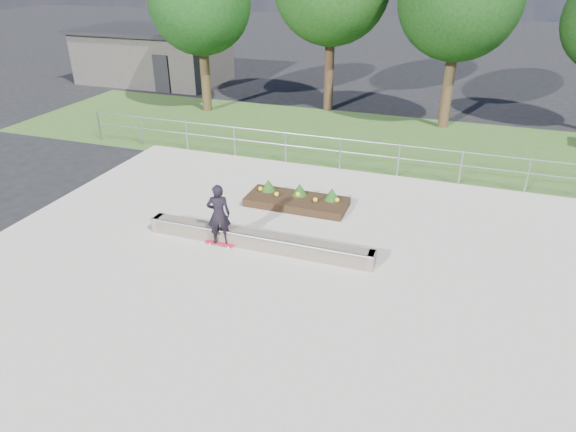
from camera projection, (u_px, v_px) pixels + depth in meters
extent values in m
plane|color=black|center=(258.00, 286.00, 11.68)|extent=(120.00, 120.00, 0.00)
cube|color=#325221|center=(361.00, 140.00, 20.93)|extent=(30.00, 8.00, 0.02)
cube|color=#ADA89A|center=(258.00, 285.00, 11.67)|extent=(15.00, 15.00, 0.06)
cylinder|color=gray|center=(99.00, 126.00, 20.68)|extent=(0.06, 0.06, 1.20)
cylinder|color=#92969A|center=(142.00, 131.00, 20.09)|extent=(0.06, 0.06, 1.20)
cylinder|color=#94979C|center=(187.00, 136.00, 19.50)|extent=(0.06, 0.06, 1.20)
cylinder|color=#9799A0|center=(235.00, 142.00, 18.91)|extent=(0.06, 0.06, 1.20)
cylinder|color=gray|center=(286.00, 148.00, 18.31)|extent=(0.06, 0.06, 1.20)
cylinder|color=gray|center=(340.00, 154.00, 17.72)|extent=(0.06, 0.06, 1.20)
cylinder|color=#95999E|center=(398.00, 161.00, 17.13)|extent=(0.06, 0.06, 1.20)
cylinder|color=#9B9DA3|center=(461.00, 168.00, 16.53)|extent=(0.06, 0.06, 1.20)
cylinder|color=#95999E|center=(528.00, 176.00, 15.94)|extent=(0.06, 0.06, 1.20)
cylinder|color=#999CA1|center=(341.00, 139.00, 17.47)|extent=(20.00, 0.04, 0.04)
cylinder|color=#919499|center=(340.00, 151.00, 17.67)|extent=(20.00, 0.04, 0.04)
cube|color=#322F2D|center=(155.00, 57.00, 30.34)|extent=(8.00, 5.00, 2.80)
cube|color=black|center=(151.00, 30.00, 29.66)|extent=(8.40, 5.40, 0.20)
cube|color=black|center=(161.00, 74.00, 27.78)|extent=(0.90, 0.10, 2.00)
cylinder|color=#342615|center=(206.00, 80.00, 24.33)|extent=(0.44, 0.44, 2.93)
sphere|color=black|center=(200.00, 2.00, 22.79)|extent=(4.55, 4.55, 4.55)
cylinder|color=black|center=(329.00, 75.00, 24.28)|extent=(0.44, 0.44, 3.38)
cylinder|color=#352515|center=(447.00, 91.00, 21.86)|extent=(0.44, 0.44, 3.15)
cube|color=brown|center=(258.00, 240.00, 13.02)|extent=(6.00, 0.40, 0.40)
cylinder|color=#9CA0A5|center=(254.00, 237.00, 12.76)|extent=(6.00, 0.06, 0.06)
cube|color=#6A5D4E|center=(159.00, 223.00, 13.88)|extent=(0.15, 0.42, 0.40)
cube|color=#695A4D|center=(371.00, 261.00, 12.16)|extent=(0.15, 0.42, 0.40)
cube|color=black|center=(297.00, 202.00, 15.24)|extent=(3.00, 1.20, 0.25)
sphere|color=gold|center=(260.00, 189.00, 15.59)|extent=(0.14, 0.14, 0.14)
sphere|color=yellow|center=(277.00, 194.00, 15.24)|extent=(0.14, 0.14, 0.14)
sphere|color=yellow|center=(298.00, 194.00, 15.23)|extent=(0.14, 0.14, 0.14)
sphere|color=gold|center=(315.00, 200.00, 14.89)|extent=(0.14, 0.14, 0.14)
sphere|color=yellow|center=(337.00, 200.00, 14.88)|extent=(0.14, 0.14, 0.14)
cone|color=#194212|center=(268.00, 185.00, 15.61)|extent=(0.44, 0.44, 0.36)
cone|color=#193F12|center=(299.00, 189.00, 15.31)|extent=(0.44, 0.44, 0.36)
cone|color=#144513|center=(332.00, 194.00, 15.02)|extent=(0.44, 0.44, 0.36)
cylinder|color=white|center=(210.00, 244.00, 13.21)|extent=(0.05, 0.03, 0.05)
cylinder|color=white|center=(213.00, 241.00, 13.36)|extent=(0.05, 0.03, 0.05)
cylinder|color=silver|center=(228.00, 247.00, 13.05)|extent=(0.05, 0.03, 0.05)
cylinder|color=white|center=(231.00, 244.00, 13.20)|extent=(0.05, 0.03, 0.05)
cylinder|color=#A0A0A5|center=(212.00, 241.00, 13.27)|extent=(0.02, 0.18, 0.02)
cylinder|color=gray|center=(230.00, 245.00, 13.12)|extent=(0.02, 0.18, 0.02)
cube|color=#AD1526|center=(221.00, 242.00, 13.18)|extent=(0.80, 0.21, 0.02)
imported|color=black|center=(219.00, 214.00, 12.82)|extent=(0.69, 0.58, 1.61)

